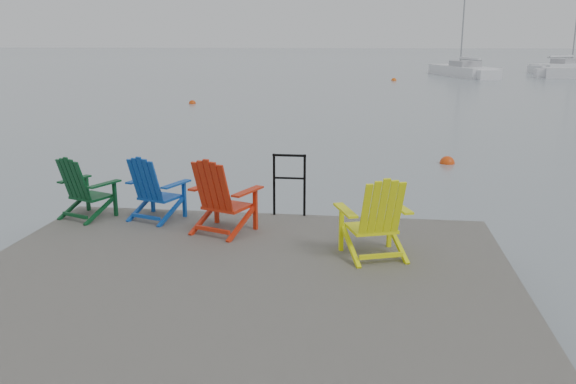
# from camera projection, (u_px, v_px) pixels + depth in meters

# --- Properties ---
(ground) EXTENTS (400.00, 400.00, 0.00)m
(ground) POSITION_uv_depth(u_px,v_px,m) (237.00, 321.00, 6.63)
(ground) COLOR gray
(ground) RESTS_ON ground
(dock) EXTENTS (6.00, 5.00, 1.40)m
(dock) POSITION_uv_depth(u_px,v_px,m) (237.00, 291.00, 6.54)
(dock) COLOR #32302D
(dock) RESTS_ON ground
(handrail) EXTENTS (0.48, 0.04, 0.90)m
(handrail) POSITION_uv_depth(u_px,v_px,m) (289.00, 179.00, 8.70)
(handrail) COLOR black
(handrail) RESTS_ON dock
(chair_green) EXTENTS (0.87, 0.83, 0.90)m
(chair_green) POSITION_uv_depth(u_px,v_px,m) (84.00, 187.00, 8.58)
(chair_green) COLOR #0B3F1D
(chair_green) RESTS_ON dock
(chair_blue) EXTENTS (0.87, 0.83, 0.92)m
(chair_blue) POSITION_uv_depth(u_px,v_px,m) (154.00, 188.00, 8.51)
(chair_blue) COLOR #0F419E
(chair_blue) RESTS_ON dock
(chair_red) EXTENTS (0.96, 0.92, 1.00)m
(chair_red) POSITION_uv_depth(u_px,v_px,m) (221.00, 195.00, 7.92)
(chair_red) COLOR red
(chair_red) RESTS_ON dock
(chair_yellow) EXTENTS (0.94, 0.89, 0.98)m
(chair_yellow) POSITION_uv_depth(u_px,v_px,m) (376.00, 217.00, 7.00)
(chair_yellow) COLOR #ECF50D
(chair_yellow) RESTS_ON dock
(sailboat_near) EXTENTS (4.74, 9.32, 12.38)m
(sailboat_near) POSITION_uv_depth(u_px,v_px,m) (462.00, 72.00, 50.14)
(sailboat_near) COLOR silver
(sailboat_near) RESTS_ON ground
(sailboat_mid) EXTENTS (7.95, 7.06, 11.68)m
(sailboat_mid) POSITION_uv_depth(u_px,v_px,m) (568.00, 68.00, 55.82)
(sailboat_mid) COLOR silver
(sailboat_mid) RESTS_ON ground
(buoy_a) EXTENTS (0.37, 0.37, 0.37)m
(buoy_a) POSITION_uv_depth(u_px,v_px,m) (447.00, 163.00, 15.00)
(buoy_a) COLOR #D63E0C
(buoy_a) RESTS_ON ground
(buoy_b) EXTENTS (0.33, 0.33, 0.33)m
(buoy_b) POSITION_uv_depth(u_px,v_px,m) (192.00, 104.00, 28.80)
(buoy_b) COLOR #C23C0B
(buoy_b) RESTS_ON ground
(buoy_d) EXTENTS (0.38, 0.38, 0.38)m
(buoy_d) POSITION_uv_depth(u_px,v_px,m) (394.00, 81.00, 44.68)
(buoy_d) COLOR #D8510C
(buoy_d) RESTS_ON ground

